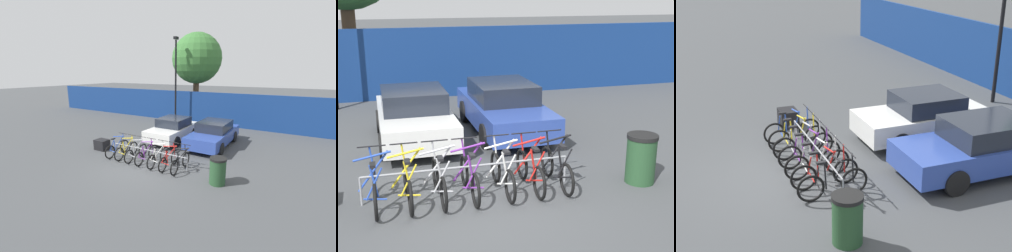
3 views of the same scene
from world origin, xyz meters
The scene contains 13 objects.
ground_plane centered at (0.00, 0.00, 0.00)m, with size 120.00×120.00×0.00m, color #424447.
hoarding_wall centered at (0.00, 9.50, 1.28)m, with size 36.00×0.16×2.56m, color navy.
bike_rack centered at (-0.18, 0.68, 0.49)m, with size 4.11×0.04×0.57m.
bicycle_blue centered at (-1.97, 0.53, 0.38)m, with size 0.68×1.71×1.05m.
bicycle_yellow centered at (-1.38, 0.53, 0.38)m, with size 0.68×1.71×1.05m.
bicycle_silver centered at (-0.79, 0.53, 0.38)m, with size 0.68×1.71×1.05m.
bicycle_purple centered at (-0.20, 0.53, 0.38)m, with size 0.68×1.71×1.05m.
bicycle_white centered at (0.46, 0.53, 0.38)m, with size 0.68×1.71×1.05m.
bicycle_red centered at (1.04, 0.53, 0.38)m, with size 0.68×1.71×1.05m.
bicycle_black centered at (1.60, 0.53, 0.38)m, with size 0.68×1.71×1.05m.
car_white centered at (-0.86, 4.26, 0.69)m, with size 1.91×3.97×1.40m.
car_blue centered at (1.63, 4.54, 0.69)m, with size 1.91×4.46×1.40m.
trash_bin centered at (3.33, 0.20, 0.52)m, with size 0.63×0.63×1.03m.
Camera 2 is at (-1.88, -7.68, 3.85)m, focal length 50.00 mm.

